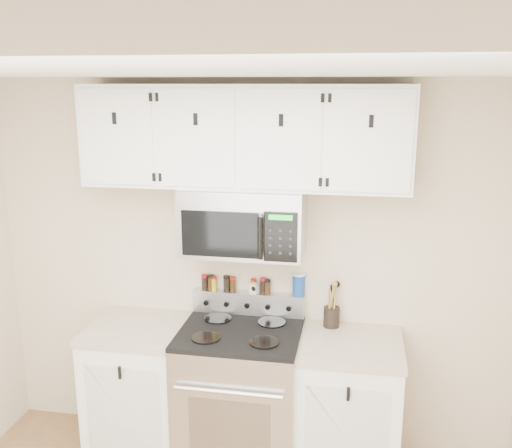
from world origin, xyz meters
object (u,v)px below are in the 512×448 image
Objects in this scene: microwave at (243,221)px; salt_canister at (299,285)px; range at (240,396)px; utensil_crock at (332,315)px.

microwave is 0.59m from salt_canister.
microwave is at bearing 89.77° from range.
utensil_crock is at bearing 22.50° from range.
range is at bearing -157.50° from utensil_crock.
utensil_crock is at bearing 10.66° from microwave.
range is 1.15m from microwave.
microwave is 0.85m from utensil_crock.
microwave reaches higher than utensil_crock.
range is 0.79m from utensil_crock.
salt_canister reaches higher than utensil_crock.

